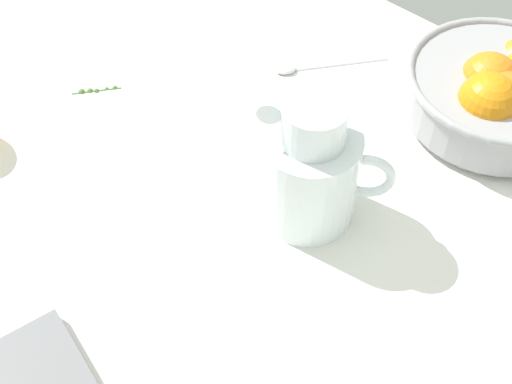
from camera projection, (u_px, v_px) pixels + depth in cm
name	position (u px, v px, depth cm)	size (l,w,h in cm)	color
ground_plane	(274.00, 226.00, 88.07)	(149.16, 95.26, 3.00)	white
fruit_bowl	(500.00, 92.00, 94.82)	(26.13, 26.13, 11.00)	#99999E
juice_pitcher	(310.00, 175.00, 82.71)	(14.93, 12.03, 18.63)	white
spoon	(314.00, 66.00, 105.20)	(11.74, 15.03, 1.00)	silver
herb_sprig_0	(94.00, 89.00, 102.09)	(4.61, 6.04, 0.98)	#50763D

